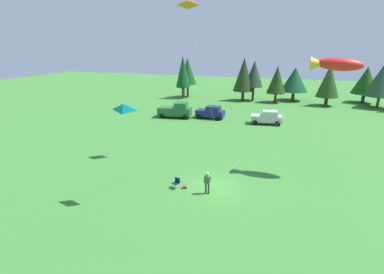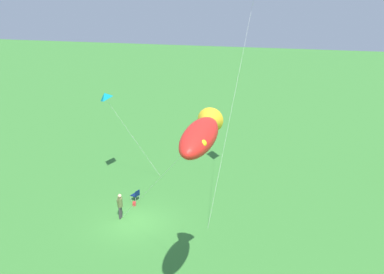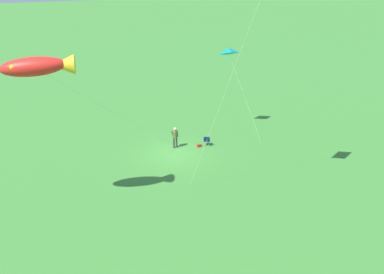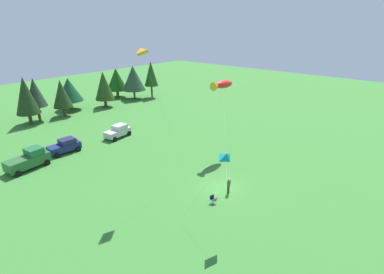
% 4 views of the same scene
% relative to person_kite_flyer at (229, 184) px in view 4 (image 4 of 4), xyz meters
% --- Properties ---
extents(ground_plane, '(160.00, 160.00, 0.00)m').
position_rel_person_kite_flyer_xyz_m(ground_plane, '(0.34, 1.12, -1.02)').
color(ground_plane, '#397C30').
extents(person_kite_flyer, '(0.58, 0.35, 1.74)m').
position_rel_person_kite_flyer_xyz_m(person_kite_flyer, '(0.00, 0.00, 0.00)').
color(person_kite_flyer, '#353535').
rests_on(person_kite_flyer, ground).
extents(folding_chair, '(0.61, 0.61, 0.82)m').
position_rel_person_kite_flyer_xyz_m(folding_chair, '(-2.55, 0.17, -0.53)').
color(folding_chair, '#0A1D48').
rests_on(folding_chair, ground).
extents(backpack_on_grass, '(0.37, 0.31, 0.22)m').
position_rel_person_kite_flyer_xyz_m(backpack_on_grass, '(-1.90, 0.26, -0.91)').
color(backpack_on_grass, red).
rests_on(backpack_on_grass, ground).
extents(truck_green_flatbed, '(5.19, 2.87, 2.34)m').
position_rel_person_kite_flyer_xyz_m(truck_green_flatbed, '(-10.95, 21.95, 0.08)').
color(truck_green_flatbed, '#2A5C2E').
rests_on(truck_green_flatbed, ground).
extents(car_navy_hatch, '(4.29, 2.39, 1.89)m').
position_rel_person_kite_flyer_xyz_m(car_navy_hatch, '(-5.74, 23.03, -0.07)').
color(car_navy_hatch, navy).
rests_on(car_navy_hatch, ground).
extents(car_silver_compact, '(4.39, 2.64, 1.89)m').
position_rel_person_kite_flyer_xyz_m(car_silver_compact, '(2.57, 22.28, -0.07)').
color(car_silver_compact, beige).
rests_on(car_silver_compact, ground).
extents(treeline_distant, '(42.43, 10.31, 8.55)m').
position_rel_person_kite_flyer_xyz_m(treeline_distant, '(6.82, 40.21, 3.73)').
color(treeline_distant, brown).
rests_on(treeline_distant, ground).
extents(kite_large_fish, '(10.77, 7.80, 9.89)m').
position_rel_person_kite_flyer_xyz_m(kite_large_fish, '(8.42, 7.15, 8.26)').
color(kite_large_fish, red).
rests_on(kite_large_fish, ground).
extents(kite_delta_orange, '(4.99, 2.75, 14.76)m').
position_rel_person_kite_flyer_xyz_m(kite_delta_orange, '(-4.13, 7.89, 13.26)').
color(kite_delta_orange, orange).
rests_on(kite_delta_orange, ground).
extents(kite_delta_teal, '(2.76, 3.94, 7.24)m').
position_rel_person_kite_flyer_xyz_m(kite_delta_teal, '(-4.98, -2.84, 5.85)').
color(kite_delta_teal, '#0B8591').
rests_on(kite_delta_teal, ground).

